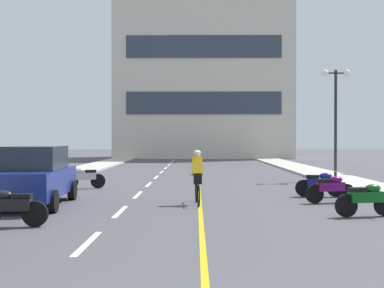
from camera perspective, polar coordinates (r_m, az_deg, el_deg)
The scene contains 24 objects.
ground_plane at distance 24.26m, azimuth 0.17°, elevation -4.23°, with size 140.00×140.00×0.00m, color #47474C.
curb_left at distance 28.21m, azimuth -14.61°, elevation -3.45°, with size 2.40×72.00×0.12m, color #B7B2A8.
curb_right at distance 28.15m, azimuth 15.05°, elevation -3.46°, with size 2.40×72.00×0.12m, color #B7B2A8.
lane_dash_1 at distance 9.63m, azimuth -12.52°, elevation -11.60°, with size 0.14×2.20×0.01m, color silver.
lane_dash_2 at distance 13.50m, azimuth -8.67°, elevation -8.08°, with size 0.14×2.20×0.01m, color silver.
lane_dash_3 at distance 17.42m, azimuth -6.57°, elevation -6.12°, with size 0.14×2.20×0.01m, color silver.
lane_dash_4 at distance 21.37m, azimuth -5.26°, elevation -4.87°, with size 0.14×2.20×0.01m, color silver.
lane_dash_5 at distance 25.34m, azimuth -4.35°, elevation -4.02°, with size 0.14×2.20×0.01m, color silver.
lane_dash_6 at distance 29.32m, azimuth -3.70°, elevation -3.39°, with size 0.14×2.20×0.01m, color silver.
lane_dash_7 at distance 33.30m, azimuth -3.20°, elevation -2.92°, with size 0.14×2.20×0.01m, color silver.
lane_dash_8 at distance 37.29m, azimuth -2.81°, elevation -2.54°, with size 0.14×2.20×0.01m, color silver.
lane_dash_9 at distance 41.28m, azimuth -2.49°, elevation -2.24°, with size 0.14×2.20×0.01m, color silver.
lane_dash_10 at distance 45.27m, azimuth -2.23°, elevation -1.99°, with size 0.14×2.20×0.01m, color silver.
lane_dash_11 at distance 49.26m, azimuth -2.02°, elevation -1.79°, with size 0.14×2.20×0.01m, color silver.
centre_line_yellow at distance 27.25m, azimuth 0.73°, elevation -3.70°, with size 0.12×66.00×0.01m, color gold.
office_building at distance 52.41m, azimuth 1.36°, elevation 8.86°, with size 18.89×7.49×19.17m.
street_lamp_mid at distance 24.64m, azimuth 16.99°, elevation 5.22°, with size 1.46×0.36×5.39m.
parked_car_near at distance 15.14m, azimuth -18.44°, elevation -3.68°, with size 2.15×4.31×1.82m.
motorcycle_3 at distance 11.78m, azimuth -21.08°, elevation -7.07°, with size 1.70×0.60×0.92m.
motorcycle_4 at distance 13.26m, azimuth 20.32°, elevation -6.22°, with size 1.69×0.61×0.92m.
motorcycle_5 at distance 15.73m, azimuth 16.43°, elevation -5.14°, with size 1.68×0.67×0.92m.
motorcycle_6 at distance 17.26m, azimuth 15.24°, elevation -4.63°, with size 1.70×0.60×0.92m.
motorcycle_7 at distance 19.87m, azimuth -12.92°, elevation -3.94°, with size 1.63×0.81×0.92m.
cyclist_rider at distance 14.75m, azimuth 0.66°, elevation -3.88°, with size 0.42×1.77×1.71m.
Camera 1 is at (0.12, -3.17, 2.03)m, focal length 44.09 mm.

